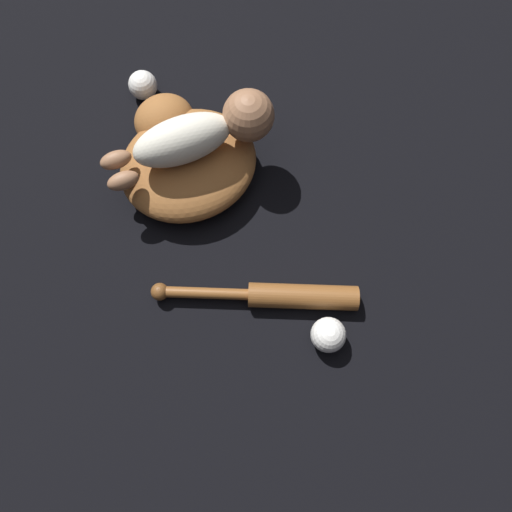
% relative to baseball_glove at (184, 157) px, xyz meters
% --- Properties ---
extents(ground_plane, '(6.00, 6.00, 0.00)m').
position_rel_baseball_glove_xyz_m(ground_plane, '(0.02, -0.07, -0.05)').
color(ground_plane, black).
extents(baseball_glove, '(0.40, 0.40, 0.10)m').
position_rel_baseball_glove_xyz_m(baseball_glove, '(0.00, 0.00, 0.00)').
color(baseball_glove, '#935B2D').
rests_on(baseball_glove, ground).
extents(baby_figure, '(0.38, 0.19, 0.11)m').
position_rel_baseball_glove_xyz_m(baby_figure, '(0.05, -0.01, 0.10)').
color(baby_figure, silver).
rests_on(baby_figure, baseball_glove).
extents(baseball_bat, '(0.44, 0.10, 0.05)m').
position_rel_baseball_glove_xyz_m(baseball_bat, '(0.18, -0.34, -0.03)').
color(baseball_bat, brown).
rests_on(baseball_bat, ground).
extents(baseball, '(0.07, 0.07, 0.07)m').
position_rel_baseball_glove_xyz_m(baseball, '(0.27, -0.43, -0.02)').
color(baseball, white).
rests_on(baseball, ground).
extents(baseball_spare, '(0.07, 0.07, 0.07)m').
position_rel_baseball_glove_xyz_m(baseball_spare, '(-0.09, 0.22, -0.02)').
color(baseball_spare, white).
rests_on(baseball_spare, ground).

